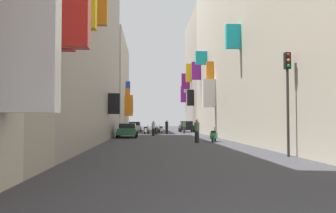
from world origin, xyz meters
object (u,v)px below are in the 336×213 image
scooter_silver (146,130)px  scooter_black (156,131)px  pedestrian_far_away (153,128)px  parked_car_green (128,130)px  pedestrian_near_right (167,127)px  pedestrian_crossing (184,127)px  scooter_green (214,136)px  parked_car_silver (135,126)px  pedestrian_mid_street (197,131)px  scooter_white (161,129)px  parked_car_black (186,126)px  traffic_light_near_corner (288,86)px

scooter_silver → scooter_black: (1.16, -1.27, 0.00)m
scooter_silver → pedestrian_far_away: 5.00m
parked_car_green → pedestrian_near_right: (4.22, 8.04, 0.15)m
scooter_black → pedestrian_crossing: (3.61, 3.20, 0.37)m
scooter_silver → scooter_green: (5.22, -15.91, -0.00)m
pedestrian_far_away → parked_car_silver: bearing=99.5°
pedestrian_mid_street → scooter_green: bearing=37.7°
parked_car_silver → parked_car_green: bearing=-90.1°
scooter_white → parked_car_black: bearing=46.3°
parked_car_black → scooter_green: bearing=-91.1°
scooter_green → pedestrian_far_away: (-4.46, 10.98, 0.33)m
parked_car_black → traffic_light_near_corner: 35.29m
parked_car_silver → pedestrian_near_right: bearing=-68.5°
scooter_black → pedestrian_near_right: size_ratio=1.07×
parked_car_green → scooter_white: parked_car_green is taller
parked_car_green → scooter_green: parked_car_green is taller
scooter_green → pedestrian_near_right: 15.70m
parked_car_silver → pedestrian_crossing: pedestrian_crossing is taller
parked_car_black → pedestrian_crossing: size_ratio=2.33×
parked_car_silver → scooter_black: parked_car_silver is taller
scooter_silver → pedestrian_far_away: size_ratio=1.10×
parked_car_green → pedestrian_far_away: pedestrian_far_away is taller
scooter_silver → scooter_white: bearing=64.0°
pedestrian_crossing → pedestrian_far_away: size_ratio=1.04×
parked_car_green → scooter_green: 10.20m
parked_car_green → pedestrian_mid_street: (5.55, -8.53, 0.14)m
parked_car_black → parked_car_green: bearing=-114.6°
pedestrian_near_right → pedestrian_crossing: bearing=45.8°
parked_car_black → scooter_white: (-3.83, -4.01, -0.34)m
pedestrian_near_right → traffic_light_near_corner: bearing=-81.5°
scooter_white → scooter_black: bearing=-97.9°
scooter_silver → scooter_black: 1.72m
scooter_white → pedestrian_far_away: bearing=-97.1°
scooter_black → pedestrian_near_right: pedestrian_near_right is taller
parked_car_green → pedestrian_near_right: 9.08m
pedestrian_crossing → traffic_light_near_corner: size_ratio=0.35×
parked_car_green → scooter_white: 12.86m
scooter_green → traffic_light_near_corner: 11.84m
scooter_black → pedestrian_far_away: bearing=-96.2°
scooter_white → scooter_green: size_ratio=1.01×
scooter_green → pedestrian_crossing: pedestrian_crossing is taller
traffic_light_near_corner → scooter_white: bearing=98.4°
scooter_black → parked_car_silver: bearing=104.4°
parked_car_silver → pedestrian_near_right: 11.45m
pedestrian_crossing → pedestrian_near_right: bearing=-134.2°
parked_car_silver → scooter_white: 7.33m
parked_car_black → pedestrian_crossing: 5.97m
pedestrian_crossing → pedestrian_far_away: 7.95m
scooter_silver → pedestrian_mid_street: (3.76, -17.04, 0.40)m
scooter_white → scooter_green: bearing=-80.3°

